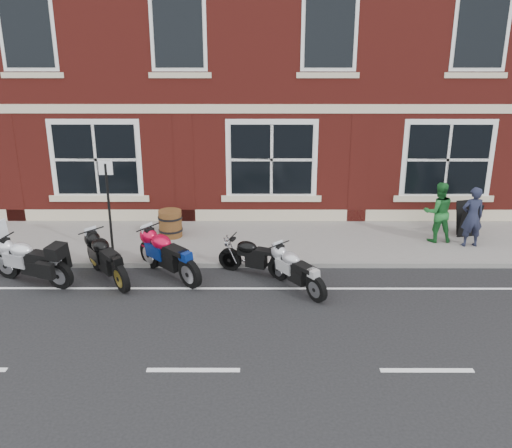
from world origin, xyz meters
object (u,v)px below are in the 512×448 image
at_px(moto_sport_black, 108,257).
at_px(parking_sign, 109,202).
at_px(moto_sport_silver, 297,269).
at_px(moto_naked_black, 254,255).
at_px(moto_touring_silver, 30,259).
at_px(a_board_sign, 468,219).
at_px(pedestrian_left, 472,217).
at_px(pedestrian_right, 438,212).
at_px(moto_sport_red, 169,253).
at_px(barrel_planter, 170,223).

distance_m(moto_sport_black, parking_sign, 1.56).
distance_m(moto_sport_silver, moto_naked_black, 1.28).
height_order(moto_touring_silver, a_board_sign, moto_touring_silver).
relative_size(pedestrian_left, pedestrian_right, 0.98).
bearing_deg(parking_sign, a_board_sign, 8.37).
distance_m(moto_sport_red, parking_sign, 2.12).
bearing_deg(pedestrian_left, parking_sign, -0.87).
distance_m(moto_sport_silver, a_board_sign, 5.77).
bearing_deg(moto_sport_black, moto_sport_silver, -43.12).
xyz_separation_m(moto_sport_black, moto_sport_silver, (4.32, -0.53, -0.07)).
bearing_deg(pedestrian_right, parking_sign, 4.48).
distance_m(barrel_planter, parking_sign, 2.09).
xyz_separation_m(moto_sport_red, pedestrian_left, (7.59, 1.67, 0.33)).
bearing_deg(moto_sport_black, pedestrian_left, -24.63).
bearing_deg(barrel_planter, moto_touring_silver, -135.79).
relative_size(moto_touring_silver, pedestrian_right, 1.28).
relative_size(pedestrian_right, parking_sign, 0.67).
xyz_separation_m(pedestrian_right, parking_sign, (-8.41, -0.96, 0.58)).
relative_size(moto_naked_black, pedestrian_right, 1.08).
xyz_separation_m(moto_sport_red, moto_sport_silver, (2.93, -0.69, -0.09)).
height_order(moto_touring_silver, moto_sport_silver, moto_touring_silver).
bearing_deg(parking_sign, moto_sport_red, -33.64).
distance_m(moto_touring_silver, barrel_planter, 3.88).
distance_m(moto_sport_red, moto_naked_black, 1.97).
height_order(moto_naked_black, a_board_sign, a_board_sign).
bearing_deg(moto_sport_red, moto_touring_silver, 142.56).
xyz_separation_m(moto_touring_silver, pedestrian_right, (9.92, 2.36, 0.35)).
bearing_deg(pedestrian_right, a_board_sign, -159.53).
relative_size(moto_sport_black, pedestrian_left, 1.15).
height_order(a_board_sign, barrel_planter, a_board_sign).
bearing_deg(pedestrian_right, barrel_planter, -4.81).
height_order(moto_sport_black, a_board_sign, a_board_sign).
bearing_deg(a_board_sign, pedestrian_right, -169.91).
bearing_deg(moto_naked_black, moto_touring_silver, 118.47).
height_order(moto_touring_silver, parking_sign, parking_sign).
relative_size(moto_sport_black, moto_naked_black, 1.05).
distance_m(moto_sport_black, a_board_sign, 9.53).
bearing_deg(pedestrian_left, pedestrian_right, -29.51).
height_order(moto_sport_black, moto_naked_black, moto_sport_black).
bearing_deg(a_board_sign, pedestrian_left, -116.84).
bearing_deg(pedestrian_left, barrel_planter, -9.71).
distance_m(moto_sport_black, pedestrian_left, 9.17).
bearing_deg(a_board_sign, parking_sign, 175.84).
xyz_separation_m(moto_sport_red, a_board_sign, (7.78, 2.42, 0.01)).
relative_size(a_board_sign, barrel_planter, 1.30).
bearing_deg(moto_naked_black, moto_sport_red, 117.18).
height_order(moto_sport_black, pedestrian_right, pedestrian_right).
xyz_separation_m(moto_naked_black, pedestrian_left, (5.63, 1.53, 0.44)).
relative_size(pedestrian_left, barrel_planter, 2.17).
bearing_deg(pedestrian_right, pedestrian_left, 153.09).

